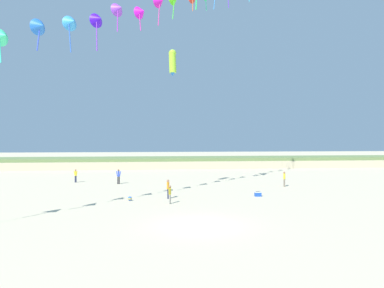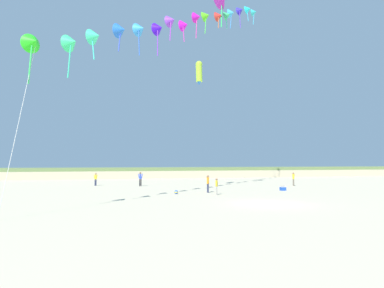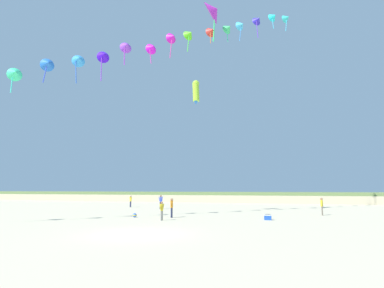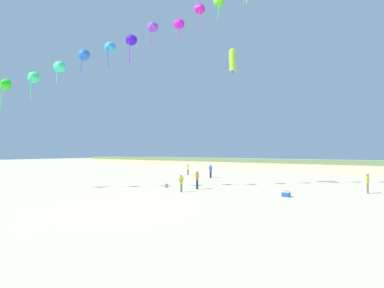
{
  "view_description": "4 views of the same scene",
  "coord_description": "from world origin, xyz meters",
  "px_view_note": "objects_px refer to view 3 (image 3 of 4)",
  "views": [
    {
      "loc": [
        -2.58,
        -20.33,
        5.19
      ],
      "look_at": [
        0.45,
        8.41,
        4.79
      ],
      "focal_mm": 32.0,
      "sensor_mm": 36.0,
      "label": 1
    },
    {
      "loc": [
        -11.25,
        -22.01,
        2.94
      ],
      "look_at": [
        -2.68,
        11.18,
        4.74
      ],
      "focal_mm": 32.0,
      "sensor_mm": 36.0,
      "label": 2
    },
    {
      "loc": [
        7.86,
        -15.67,
        2.49
      ],
      "look_at": [
        -0.95,
        13.78,
        7.11
      ],
      "focal_mm": 28.0,
      "sensor_mm": 36.0,
      "label": 3
    },
    {
      "loc": [
        14.68,
        -12.9,
        3.51
      ],
      "look_at": [
        -2.78,
        10.37,
        4.2
      ],
      "focal_mm": 28.0,
      "sensor_mm": 36.0,
      "label": 4
    }
  ],
  "objects_px": {
    "person_near_left": "(131,200)",
    "large_kite_low_lead": "(214,11)",
    "beach_ball": "(135,215)",
    "large_kite_mid_trail": "(196,91)",
    "beach_cooler": "(268,217)",
    "person_mid_center": "(162,209)",
    "person_near_right": "(161,201)",
    "person_far_left": "(172,206)",
    "person_far_right": "(322,205)"
  },
  "relations": [
    {
      "from": "large_kite_mid_trail",
      "to": "beach_cooler",
      "type": "distance_m",
      "value": 15.86
    },
    {
      "from": "person_near_left",
      "to": "large_kite_low_lead",
      "type": "distance_m",
      "value": 26.19
    },
    {
      "from": "large_kite_low_lead",
      "to": "person_far_left",
      "type": "bearing_deg",
      "value": -124.42
    },
    {
      "from": "person_mid_center",
      "to": "beach_cooler",
      "type": "distance_m",
      "value": 8.6
    },
    {
      "from": "person_far_left",
      "to": "beach_ball",
      "type": "xyz_separation_m",
      "value": [
        -3.24,
        -0.65,
        -0.79
      ]
    },
    {
      "from": "person_far_right",
      "to": "beach_cooler",
      "type": "bearing_deg",
      "value": -128.97
    },
    {
      "from": "person_far_right",
      "to": "large_kite_low_lead",
      "type": "distance_m",
      "value": 23.11
    },
    {
      "from": "person_near_left",
      "to": "large_kite_low_lead",
      "type": "height_order",
      "value": "large_kite_low_lead"
    },
    {
      "from": "person_far_right",
      "to": "beach_ball",
      "type": "bearing_deg",
      "value": -156.92
    },
    {
      "from": "large_kite_mid_trail",
      "to": "person_mid_center",
      "type": "bearing_deg",
      "value": -94.41
    },
    {
      "from": "large_kite_low_lead",
      "to": "beach_ball",
      "type": "bearing_deg",
      "value": -141.03
    },
    {
      "from": "person_far_left",
      "to": "beach_cooler",
      "type": "distance_m",
      "value": 8.21
    },
    {
      "from": "person_mid_center",
      "to": "beach_ball",
      "type": "height_order",
      "value": "person_mid_center"
    },
    {
      "from": "person_mid_center",
      "to": "beach_ball",
      "type": "relative_size",
      "value": 4.13
    },
    {
      "from": "person_near_right",
      "to": "beach_cooler",
      "type": "height_order",
      "value": "person_near_right"
    },
    {
      "from": "person_near_right",
      "to": "large_kite_mid_trail",
      "type": "bearing_deg",
      "value": -39.23
    },
    {
      "from": "person_near_right",
      "to": "person_far_right",
      "type": "xyz_separation_m",
      "value": [
        18.32,
        -4.19,
        -0.03
      ]
    },
    {
      "from": "person_near_right",
      "to": "person_mid_center",
      "type": "height_order",
      "value": "person_near_right"
    },
    {
      "from": "person_mid_center",
      "to": "large_kite_mid_trail",
      "type": "relative_size",
      "value": 0.54
    },
    {
      "from": "person_near_right",
      "to": "large_kite_mid_trail",
      "type": "height_order",
      "value": "large_kite_mid_trail"
    },
    {
      "from": "person_far_right",
      "to": "beach_cooler",
      "type": "distance_m",
      "value": 7.63
    },
    {
      "from": "person_far_right",
      "to": "large_kite_low_lead",
      "type": "bearing_deg",
      "value": -169.62
    },
    {
      "from": "person_mid_center",
      "to": "large_kite_low_lead",
      "type": "xyz_separation_m",
      "value": [
        2.98,
        6.86,
        20.89
      ]
    },
    {
      "from": "large_kite_low_lead",
      "to": "beach_cooler",
      "type": "relative_size",
      "value": 8.65
    },
    {
      "from": "person_far_left",
      "to": "person_near_left",
      "type": "bearing_deg",
      "value": 130.63
    },
    {
      "from": "person_far_left",
      "to": "person_far_right",
      "type": "xyz_separation_m",
      "value": [
        12.95,
        6.25,
        -0.01
      ]
    },
    {
      "from": "person_mid_center",
      "to": "large_kite_low_lead",
      "type": "height_order",
      "value": "large_kite_low_lead"
    },
    {
      "from": "person_near_right",
      "to": "person_mid_center",
      "type": "distance_m",
      "value": 13.97
    },
    {
      "from": "large_kite_low_lead",
      "to": "large_kite_mid_trail",
      "type": "relative_size",
      "value": 1.8
    },
    {
      "from": "beach_ball",
      "to": "large_kite_mid_trail",
      "type": "bearing_deg",
      "value": 57.52
    },
    {
      "from": "person_far_right",
      "to": "large_kite_mid_trail",
      "type": "xyz_separation_m",
      "value": [
        -12.27,
        -0.75,
        12.24
      ]
    },
    {
      "from": "person_far_left",
      "to": "large_kite_low_lead",
      "type": "xyz_separation_m",
      "value": [
        3.04,
        4.44,
        20.79
      ]
    },
    {
      "from": "person_far_left",
      "to": "large_kite_low_lead",
      "type": "height_order",
      "value": "large_kite_low_lead"
    },
    {
      "from": "large_kite_low_lead",
      "to": "beach_ball",
      "type": "xyz_separation_m",
      "value": [
        -6.28,
        -5.08,
        -21.57
      ]
    },
    {
      "from": "person_far_right",
      "to": "large_kite_low_lead",
      "type": "relative_size",
      "value": 0.33
    },
    {
      "from": "large_kite_mid_trail",
      "to": "beach_cooler",
      "type": "relative_size",
      "value": 4.81
    },
    {
      "from": "person_far_left",
      "to": "person_mid_center",
      "type": "bearing_deg",
      "value": -88.55
    },
    {
      "from": "person_far_left",
      "to": "large_kite_low_lead",
      "type": "relative_size",
      "value": 0.34
    },
    {
      "from": "large_kite_low_lead",
      "to": "beach_ball",
      "type": "height_order",
      "value": "large_kite_low_lead"
    },
    {
      "from": "person_near_left",
      "to": "person_mid_center",
      "type": "distance_m",
      "value": 18.32
    },
    {
      "from": "person_near_left",
      "to": "beach_cooler",
      "type": "bearing_deg",
      "value": -32.66
    },
    {
      "from": "person_near_right",
      "to": "person_far_left",
      "type": "distance_m",
      "value": 11.74
    },
    {
      "from": "person_far_left",
      "to": "person_near_right",
      "type": "bearing_deg",
      "value": 117.22
    },
    {
      "from": "person_far_left",
      "to": "large_kite_mid_trail",
      "type": "distance_m",
      "value": 13.43
    },
    {
      "from": "person_near_right",
      "to": "person_mid_center",
      "type": "bearing_deg",
      "value": -67.11
    },
    {
      "from": "person_mid_center",
      "to": "large_kite_mid_trail",
      "type": "distance_m",
      "value": 14.68
    },
    {
      "from": "person_far_right",
      "to": "person_far_left",
      "type": "bearing_deg",
      "value": -154.23
    },
    {
      "from": "person_near_left",
      "to": "large_kite_mid_trail",
      "type": "xyz_separation_m",
      "value": [
        11.34,
        -6.92,
        12.29
      ]
    },
    {
      "from": "person_far_left",
      "to": "beach_ball",
      "type": "relative_size",
      "value": 4.62
    },
    {
      "from": "beach_cooler",
      "to": "beach_ball",
      "type": "relative_size",
      "value": 1.59
    }
  ]
}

